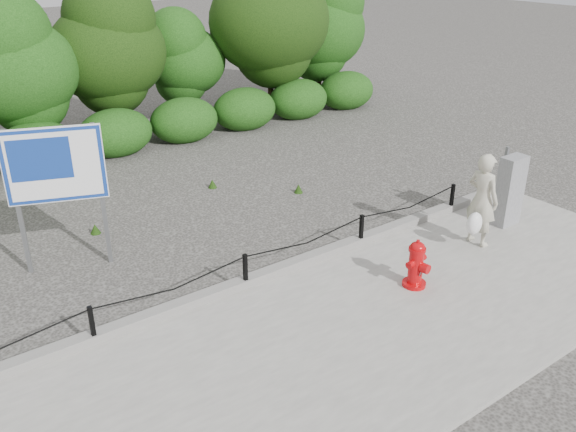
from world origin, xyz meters
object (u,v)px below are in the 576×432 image
Objects in this scene: pedestrian at (482,201)px; utility_cabinet at (510,191)px; fire_hydrant at (416,264)px; advertising_sign at (55,172)px.

utility_cabinet is (1.15, 0.21, -0.15)m from pedestrian.
utility_cabinet reaches higher than fire_hydrant.
utility_cabinet is 0.61× the size of advertising_sign.
pedestrian is at bearing -9.74° from advertising_sign.
fire_hydrant is at bearing -22.92° from advertising_sign.
pedestrian reaches higher than fire_hydrant.
advertising_sign is at bearing 59.64° from pedestrian.
fire_hydrant is 3.25m from utility_cabinet.
advertising_sign is at bearing 127.83° from fire_hydrant.
utility_cabinet is (3.18, 0.57, 0.30)m from fire_hydrant.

